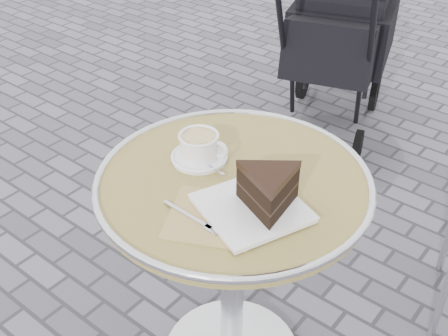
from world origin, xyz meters
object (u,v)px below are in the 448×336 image
Objects in this scene: cafe_table at (233,227)px; baby_stroller at (338,43)px; cappuccino_set at (200,149)px; cake_plate_set at (263,194)px.

cafe_table is 0.69× the size of baby_stroller.
cappuccino_set is 0.16× the size of baby_stroller.
cappuccino_set is 0.27m from cake_plate_set.
baby_stroller is at bearing 134.59° from cake_plate_set.
cafe_table is 0.27m from cake_plate_set.
baby_stroller is at bearing 84.53° from cappuccino_set.
cafe_table is 4.24× the size of cappuccino_set.
cake_plate_set reaches higher than cappuccino_set.
cappuccino_set is at bearing -93.61° from baby_stroller.
cake_plate_set is at bearing -85.94° from baby_stroller.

